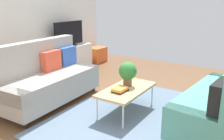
{
  "coord_description": "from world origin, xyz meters",
  "views": [
    {
      "loc": [
        -3.0,
        -1.91,
        1.77
      ],
      "look_at": [
        0.28,
        0.23,
        0.65
      ],
      "focal_mm": 38.56,
      "sensor_mm": 36.0,
      "label": 1
    }
  ],
  "objects_px": {
    "storage_trunk": "(97,55)",
    "couch_beige": "(47,78)",
    "vase_0": "(51,46)",
    "bottle_1": "(66,43)",
    "table_book_0": "(120,91)",
    "vase_1": "(57,45)",
    "coffee_table": "(127,90)",
    "tv_console": "(70,58)",
    "tv": "(69,34)",
    "potted_plant": "(128,72)",
    "bottle_0": "(64,44)"
  },
  "relations": [
    {
      "from": "couch_beige",
      "to": "tv_console",
      "type": "bearing_deg",
      "value": -150.33
    },
    {
      "from": "coffee_table",
      "to": "bottle_0",
      "type": "bearing_deg",
      "value": 64.44
    },
    {
      "from": "potted_plant",
      "to": "table_book_0",
      "type": "relative_size",
      "value": 1.67
    },
    {
      "from": "couch_beige",
      "to": "bottle_1",
      "type": "distance_m",
      "value": 2.05
    },
    {
      "from": "coffee_table",
      "to": "bottle_1",
      "type": "height_order",
      "value": "bottle_1"
    },
    {
      "from": "bottle_0",
      "to": "vase_0",
      "type": "bearing_deg",
      "value": 165.82
    },
    {
      "from": "tv_console",
      "to": "potted_plant",
      "type": "relative_size",
      "value": 3.49
    },
    {
      "from": "potted_plant",
      "to": "bottle_1",
      "type": "xyz_separation_m",
      "value": [
        1.18,
        2.48,
        0.09
      ]
    },
    {
      "from": "vase_0",
      "to": "bottle_1",
      "type": "xyz_separation_m",
      "value": [
        0.45,
        -0.09,
        0.02
      ]
    },
    {
      "from": "storage_trunk",
      "to": "bottle_1",
      "type": "relative_size",
      "value": 2.42
    },
    {
      "from": "couch_beige",
      "to": "tv",
      "type": "bearing_deg",
      "value": -150.78
    },
    {
      "from": "potted_plant",
      "to": "storage_trunk",
      "type": "bearing_deg",
      "value": 45.08
    },
    {
      "from": "tv_console",
      "to": "bottle_1",
      "type": "distance_m",
      "value": 0.45
    },
    {
      "from": "vase_1",
      "to": "bottle_1",
      "type": "bearing_deg",
      "value": -19.63
    },
    {
      "from": "potted_plant",
      "to": "vase_0",
      "type": "bearing_deg",
      "value": 74.12
    },
    {
      "from": "storage_trunk",
      "to": "couch_beige",
      "type": "bearing_deg",
      "value": -160.16
    },
    {
      "from": "tv",
      "to": "bottle_1",
      "type": "relative_size",
      "value": 4.65
    },
    {
      "from": "coffee_table",
      "to": "table_book_0",
      "type": "height_order",
      "value": "table_book_0"
    },
    {
      "from": "table_book_0",
      "to": "bottle_1",
      "type": "bearing_deg",
      "value": 59.44
    },
    {
      "from": "tv_console",
      "to": "bottle_0",
      "type": "relative_size",
      "value": 7.2
    },
    {
      "from": "storage_trunk",
      "to": "tv",
      "type": "bearing_deg",
      "value": 175.84
    },
    {
      "from": "couch_beige",
      "to": "tv_console",
      "type": "distance_m",
      "value": 2.16
    },
    {
      "from": "potted_plant",
      "to": "bottle_1",
      "type": "distance_m",
      "value": 2.74
    },
    {
      "from": "couch_beige",
      "to": "bottle_1",
      "type": "height_order",
      "value": "couch_beige"
    },
    {
      "from": "storage_trunk",
      "to": "bottle_0",
      "type": "bearing_deg",
      "value": 177.4
    },
    {
      "from": "couch_beige",
      "to": "table_book_0",
      "type": "relative_size",
      "value": 8.07
    },
    {
      "from": "coffee_table",
      "to": "table_book_0",
      "type": "distance_m",
      "value": 0.19
    },
    {
      "from": "storage_trunk",
      "to": "tv_console",
      "type": "bearing_deg",
      "value": 174.81
    },
    {
      "from": "couch_beige",
      "to": "coffee_table",
      "type": "distance_m",
      "value": 1.47
    },
    {
      "from": "vase_0",
      "to": "vase_1",
      "type": "bearing_deg",
      "value": 0.0
    },
    {
      "from": "vase_0",
      "to": "vase_1",
      "type": "relative_size",
      "value": 0.93
    },
    {
      "from": "tv",
      "to": "bottle_0",
      "type": "bearing_deg",
      "value": -174.89
    },
    {
      "from": "bottle_1",
      "to": "storage_trunk",
      "type": "bearing_deg",
      "value": -2.79
    },
    {
      "from": "tv",
      "to": "storage_trunk",
      "type": "xyz_separation_m",
      "value": [
        1.1,
        -0.08,
        -0.73
      ]
    },
    {
      "from": "bottle_1",
      "to": "bottle_0",
      "type": "bearing_deg",
      "value": 180.0
    },
    {
      "from": "tv_console",
      "to": "vase_0",
      "type": "height_order",
      "value": "vase_0"
    },
    {
      "from": "couch_beige",
      "to": "potted_plant",
      "type": "bearing_deg",
      "value": 107.95
    },
    {
      "from": "coffee_table",
      "to": "tv_console",
      "type": "height_order",
      "value": "tv_console"
    },
    {
      "from": "potted_plant",
      "to": "vase_0",
      "type": "relative_size",
      "value": 2.42
    },
    {
      "from": "couch_beige",
      "to": "vase_0",
      "type": "distance_m",
      "value": 1.75
    },
    {
      "from": "storage_trunk",
      "to": "vase_1",
      "type": "relative_size",
      "value": 2.91
    },
    {
      "from": "potted_plant",
      "to": "vase_0",
      "type": "height_order",
      "value": "potted_plant"
    },
    {
      "from": "vase_1",
      "to": "bottle_0",
      "type": "height_order",
      "value": "bottle_0"
    },
    {
      "from": "tv_console",
      "to": "tv",
      "type": "xyz_separation_m",
      "value": [
        -0.0,
        -0.02,
        0.63
      ]
    },
    {
      "from": "tv_console",
      "to": "table_book_0",
      "type": "relative_size",
      "value": 5.83
    },
    {
      "from": "tv_console",
      "to": "potted_plant",
      "type": "xyz_separation_m",
      "value": [
        -1.31,
        -2.52,
        0.33
      ]
    },
    {
      "from": "coffee_table",
      "to": "tv_console",
      "type": "distance_m",
      "value": 2.95
    },
    {
      "from": "vase_0",
      "to": "potted_plant",
      "type": "bearing_deg",
      "value": -105.88
    },
    {
      "from": "couch_beige",
      "to": "bottle_0",
      "type": "xyz_separation_m",
      "value": [
        1.6,
        1.11,
        0.29
      ]
    },
    {
      "from": "tv_console",
      "to": "potted_plant",
      "type": "bearing_deg",
      "value": -117.5
    }
  ]
}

